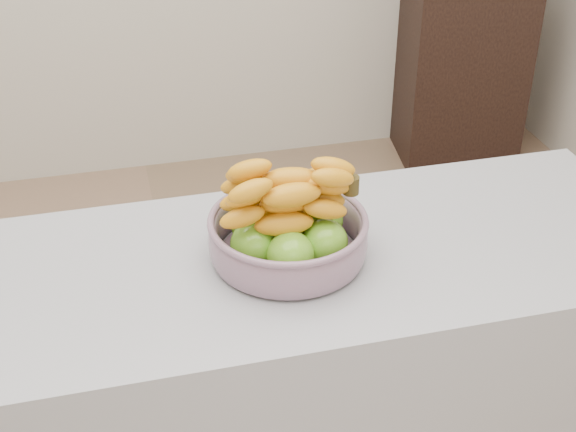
{
  "coord_description": "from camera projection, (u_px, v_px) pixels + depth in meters",
  "views": [
    {
      "loc": [
        -0.16,
        -1.5,
        1.86
      ],
      "look_at": [
        0.17,
        -0.17,
        1.0
      ],
      "focal_mm": 50.0,
      "sensor_mm": 36.0,
      "label": 1
    }
  ],
  "objects": [
    {
      "name": "counter",
      "position": [
        216.0,
        424.0,
        1.88
      ],
      "size": [
        2.0,
        0.6,
        0.9
      ],
      "primitive_type": "cube",
      "color": "#989AA0",
      "rests_on": "ground"
    },
    {
      "name": "fruit_bowl",
      "position": [
        288.0,
        230.0,
        1.64
      ],
      "size": [
        0.33,
        0.33,
        0.21
      ],
      "rotation": [
        0.0,
        0.0,
        -0.19
      ],
      "color": "#8891A4",
      "rests_on": "counter"
    },
    {
      "name": "cabinet",
      "position": [
        462.0,
        59.0,
        3.77
      ],
      "size": [
        0.6,
        0.5,
        0.97
      ],
      "primitive_type": "cube",
      "rotation": [
        0.0,
        0.0,
        -0.14
      ],
      "color": "black",
      "rests_on": "ground"
    }
  ]
}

